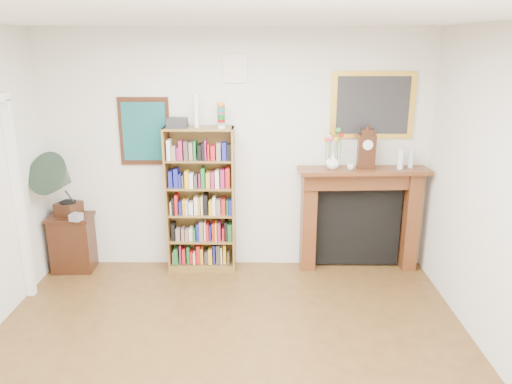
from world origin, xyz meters
TOP-DOWN VIEW (x-y plane):
  - room at (0.00, 0.00)m, footprint 4.51×5.01m
  - teal_poster at (-1.05, 2.48)m, footprint 0.58×0.04m
  - small_picture at (0.00, 2.48)m, footprint 0.26×0.04m
  - gilt_painting at (1.55, 2.48)m, footprint 0.95×0.04m
  - bookshelf at (-0.41, 2.34)m, footprint 0.79×0.29m
  - side_cabinet at (-1.95, 2.30)m, footprint 0.52×0.38m
  - fireplace at (1.46, 2.39)m, footprint 1.50×0.42m
  - gramophone at (-1.97, 2.20)m, footprint 0.66×0.73m
  - cd_stack at (-1.82, 2.14)m, footprint 0.15×0.15m
  - mantel_clock at (1.48, 2.34)m, footprint 0.19×0.11m
  - flower_vase at (1.10, 2.32)m, footprint 0.21×0.21m
  - teacup at (1.30, 2.27)m, footprint 0.10×0.10m
  - bottle_left at (1.87, 2.31)m, footprint 0.07×0.07m
  - bottle_right at (2.00, 2.37)m, footprint 0.06×0.06m

SIDE VIEW (x-z plane):
  - side_cabinet at x=-1.95m, z-range 0.00..0.68m
  - cd_stack at x=-1.82m, z-range 0.68..0.76m
  - fireplace at x=1.46m, z-range 0.12..1.37m
  - bookshelf at x=-0.41m, z-range -0.03..1.95m
  - gramophone at x=-1.97m, z-range 0.74..1.54m
  - teacup at x=1.30m, z-range 1.25..1.32m
  - flower_vase at x=1.10m, z-range 1.25..1.43m
  - bottle_right at x=2.00m, z-range 1.25..1.45m
  - bottle_left at x=1.87m, z-range 1.25..1.49m
  - room at x=0.00m, z-range -0.01..2.81m
  - mantel_clock at x=1.48m, z-range 1.24..1.69m
  - teal_poster at x=-1.05m, z-range 1.26..2.04m
  - gilt_painting at x=1.55m, z-range 1.58..2.33m
  - small_picture at x=0.00m, z-range 2.20..2.50m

